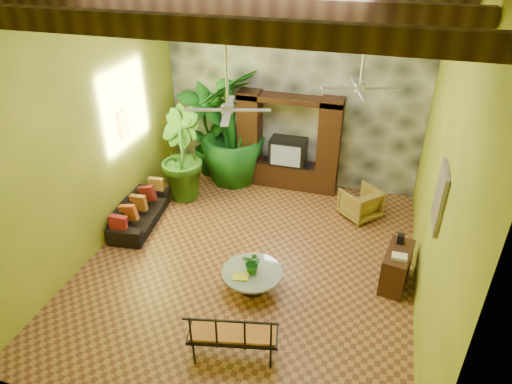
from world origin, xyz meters
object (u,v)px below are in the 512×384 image
(entertainment_center, at_px, (288,149))
(coffee_table, at_px, (252,278))
(tall_plant_a, at_px, (206,130))
(side_console, at_px, (396,267))
(ceiling_fan_back, at_px, (361,76))
(tall_plant_c, at_px, (232,128))
(ceiling_fan_front, at_px, (227,96))
(iron_bench, at_px, (231,334))
(wicker_armchair, at_px, (360,203))
(tall_plant_b, at_px, (180,155))
(sofa, at_px, (140,212))

(entertainment_center, xyz_separation_m, coffee_table, (0.26, -3.82, -0.71))
(tall_plant_a, bearing_deg, side_console, -32.16)
(ceiling_fan_back, xyz_separation_m, coffee_table, (-1.34, -1.89, -3.15))
(tall_plant_c, bearing_deg, side_console, -35.45)
(ceiling_fan_front, relative_size, iron_bench, 1.36)
(wicker_armchair, height_order, coffee_table, wicker_armchair)
(entertainment_center, bearing_deg, ceiling_fan_back, -50.43)
(wicker_armchair, height_order, tall_plant_c, tall_plant_c)
(tall_plant_c, xyz_separation_m, iron_bench, (1.77, -5.27, -0.84))
(wicker_armchair, relative_size, coffee_table, 0.70)
(tall_plant_b, xyz_separation_m, iron_bench, (2.67, -4.20, -0.51))
(tall_plant_a, distance_m, tall_plant_c, 0.75)
(tall_plant_c, bearing_deg, wicker_armchair, -14.24)
(ceiling_fan_back, height_order, wicker_armchair, ceiling_fan_back)
(ceiling_fan_back, bearing_deg, wicker_armchair, 76.68)
(tall_plant_c, distance_m, side_console, 5.03)
(ceiling_fan_back, xyz_separation_m, tall_plant_b, (-3.86, 0.77, -2.34))
(tall_plant_b, bearing_deg, side_console, -20.03)
(ceiling_fan_back, relative_size, tall_plant_a, 0.76)
(tall_plant_c, bearing_deg, tall_plant_a, 170.57)
(side_console, bearing_deg, coffee_table, -150.36)
(ceiling_fan_front, relative_size, side_console, 2.07)
(sofa, distance_m, wicker_armchair, 4.76)
(entertainment_center, bearing_deg, wicker_armchair, -26.51)
(ceiling_fan_front, relative_size, coffee_table, 1.76)
(tall_plant_b, bearing_deg, tall_plant_a, 81.50)
(ceiling_fan_back, bearing_deg, tall_plant_b, 168.78)
(iron_bench, bearing_deg, ceiling_fan_back, 58.73)
(sofa, height_order, coffee_table, sofa)
(coffee_table, distance_m, side_console, 2.55)
(wicker_armchair, xyz_separation_m, tall_plant_c, (-3.20, 0.81, 1.06))
(tall_plant_c, bearing_deg, iron_bench, -71.42)
(ceiling_fan_back, height_order, tall_plant_b, ceiling_fan_back)
(tall_plant_b, distance_m, iron_bench, 5.00)
(ceiling_fan_back, distance_m, side_console, 3.38)
(ceiling_fan_front, height_order, tall_plant_c, ceiling_fan_front)
(tall_plant_c, bearing_deg, sofa, -118.30)
(ceiling_fan_back, relative_size, wicker_armchair, 2.52)
(ceiling_fan_front, bearing_deg, tall_plant_c, 108.66)
(tall_plant_b, relative_size, iron_bench, 1.54)
(ceiling_fan_back, bearing_deg, iron_bench, -109.08)
(ceiling_fan_back, bearing_deg, entertainment_center, 129.57)
(tall_plant_c, relative_size, iron_bench, 2.04)
(ceiling_fan_front, xyz_separation_m, side_console, (2.85, 0.58, -3.04))
(entertainment_center, distance_m, ceiling_fan_front, 4.30)
(coffee_table, relative_size, side_console, 1.18)
(wicker_armchair, height_order, side_console, side_console)
(ceiling_fan_front, distance_m, tall_plant_b, 3.91)
(sofa, bearing_deg, tall_plant_b, -23.16)
(ceiling_fan_front, bearing_deg, side_console, 11.43)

